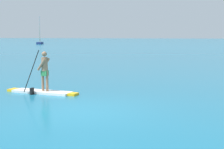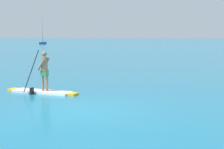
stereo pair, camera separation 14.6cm
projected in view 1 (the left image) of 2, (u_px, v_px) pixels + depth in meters
The scene contains 3 objects.
ground at pixel (82, 111), 10.65m from camera, with size 440.00×440.00×0.00m, color #196B8C.
paddleboarder_mid_center at pixel (42, 85), 13.83m from camera, with size 3.30×1.04×1.88m.
sailboat_left_horizon at pixel (40, 40), 87.01m from camera, with size 2.33×4.43×7.24m.
Camera 1 is at (3.44, -9.90, 2.44)m, focal length 52.90 mm.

